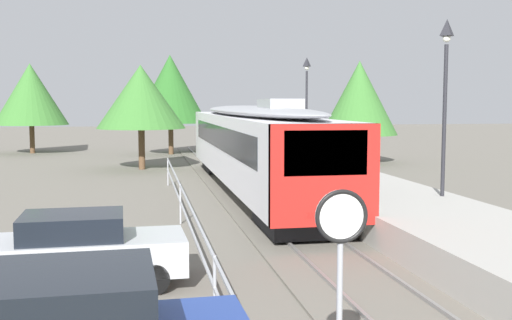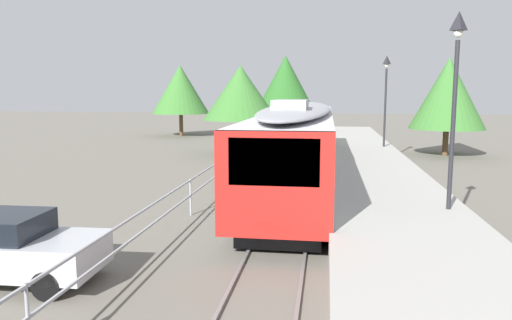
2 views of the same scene
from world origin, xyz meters
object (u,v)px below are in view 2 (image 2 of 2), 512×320
platform_lamp_far_end (386,84)px  platform_lamp_mid_platform (456,74)px  parked_hatchback_silver (6,247)px  commuter_train (299,138)px

platform_lamp_far_end → platform_lamp_mid_platform: bearing=-90.0°
parked_hatchback_silver → platform_lamp_far_end: bearing=63.2°
commuter_train → platform_lamp_far_end: 9.93m
platform_lamp_far_end → parked_hatchback_silver: 23.09m
platform_lamp_mid_platform → commuter_train: bearing=122.2°
platform_lamp_far_end → parked_hatchback_silver: (-10.25, -20.33, -3.83)m
commuter_train → platform_lamp_mid_platform: platform_lamp_mid_platform is taller
commuter_train → platform_lamp_mid_platform: (4.60, -7.32, 2.47)m
parked_hatchback_silver → platform_lamp_mid_platform: bearing=24.0°
commuter_train → parked_hatchback_silver: commuter_train is taller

